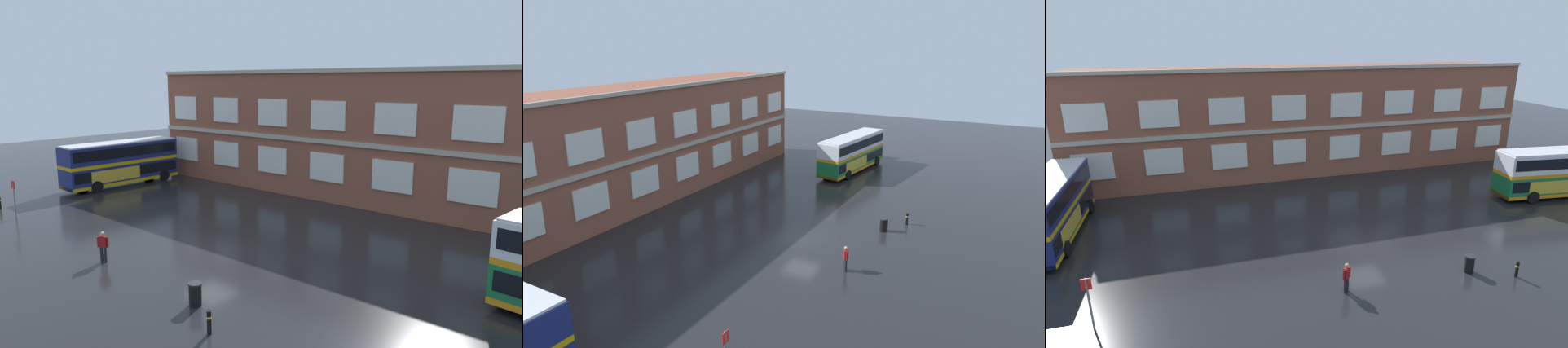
% 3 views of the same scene
% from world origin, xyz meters
% --- Properties ---
extents(ground_plane, '(120.00, 120.00, 0.00)m').
position_xyz_m(ground_plane, '(0.00, 2.00, 0.00)').
color(ground_plane, black).
extents(brick_terminal_building, '(44.41, 8.19, 10.49)m').
position_xyz_m(brick_terminal_building, '(1.40, 17.98, 5.10)').
color(brick_terminal_building, brown).
rests_on(brick_terminal_building, ground).
extents(double_decker_near, '(3.10, 11.07, 4.07)m').
position_xyz_m(double_decker_near, '(-19.56, 7.25, 2.15)').
color(double_decker_near, navy).
rests_on(double_decker_near, ground).
extents(double_decker_middle, '(11.23, 3.92, 4.07)m').
position_xyz_m(double_decker_middle, '(19.54, 3.29, 2.15)').
color(double_decker_middle, '#197038').
rests_on(double_decker_middle, ground).
extents(waiting_passenger, '(0.58, 0.45, 1.70)m').
position_xyz_m(waiting_passenger, '(-3.29, -4.74, 0.93)').
color(waiting_passenger, black).
rests_on(waiting_passenger, ground).
extents(bus_stand_flag, '(0.44, 0.10, 2.70)m').
position_xyz_m(bus_stand_flag, '(-15.65, -4.09, 1.64)').
color(bus_stand_flag, slate).
rests_on(bus_stand_flag, ground).
extents(station_litter_bin, '(0.60, 0.60, 1.03)m').
position_xyz_m(station_litter_bin, '(4.27, -4.97, 0.52)').
color(station_litter_bin, black).
rests_on(station_litter_bin, ground).
extents(safety_bollard_east, '(0.19, 0.19, 0.95)m').
position_xyz_m(safety_bollard_east, '(6.49, -6.24, 0.49)').
color(safety_bollard_east, black).
rests_on(safety_bollard_east, ground).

